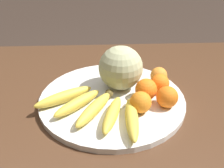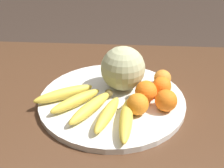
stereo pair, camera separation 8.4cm
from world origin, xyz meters
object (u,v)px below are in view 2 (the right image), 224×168
Objects in this scene: orange_front_right at (146,91)px; produce_tag at (126,102)px; banana_bunch at (92,106)px; orange_mid_center at (138,104)px; orange_front_left at (162,86)px; orange_back_left at (162,78)px; fruit_bowl at (112,99)px; orange_back_right at (166,101)px; kitchen_table at (122,118)px; melon at (123,68)px.

orange_front_right is 0.82× the size of produce_tag.
orange_front_right is (0.16, 0.07, 0.02)m from banana_bunch.
orange_front_right is at bearing 68.51° from orange_mid_center.
orange_front_left is 0.14m from orange_mid_center.
orange_mid_center is 1.11× the size of orange_back_left.
orange_back_left is (0.09, 0.17, -0.00)m from orange_mid_center.
fruit_bowl is 0.18m from orange_back_right.
kitchen_table is 0.21m from orange_back_left.
kitchen_table is 8.87× the size of melon.
melon is at bearing 56.81° from produce_tag.
kitchen_table is 0.23m from orange_back_right.
orange_front_left is 0.06m from orange_back_left.
orange_back_right is at bearing -87.04° from orange_front_left.
orange_front_right is 1.04× the size of orange_back_right.
orange_back_right is (0.06, -0.04, -0.00)m from orange_front_right.
orange_mid_center reaches higher than orange_back_left.
orange_back_right reaches higher than banana_bunch.
melon is 0.12m from orange_front_right.
banana_bunch is at bearing -179.35° from orange_mid_center.
orange_front_right is at bearing -142.04° from orange_front_left.
orange_back_left reaches higher than fruit_bowl.
banana_bunch is 4.55× the size of orange_front_right.
orange_back_left is (0.17, 0.08, 0.04)m from fruit_bowl.
fruit_bowl is 0.17m from orange_front_left.
orange_back_right is at bearing -57.15° from produce_tag.
banana_bunch is 0.25m from orange_front_left.
orange_back_right reaches higher than orange_front_left.
fruit_bowl is at bearing 105.28° from produce_tag.
produce_tag is at bearing -137.44° from orange_back_left.
melon is at bearing 179.98° from banana_bunch.
melon reaches higher than orange_front_left.
orange_back_right is at bearing 126.99° from banana_bunch.
fruit_bowl is 3.18× the size of melon.
orange_front_right is 1.17× the size of orange_back_left.
orange_back_left is 0.89× the size of orange_back_right.
orange_back_right is 0.13m from produce_tag.
orange_front_left is at bearing 37.96° from orange_front_right.
orange_mid_center reaches higher than orange_front_left.
melon is (-0.00, 0.02, 0.19)m from kitchen_table.
orange_front_left is at bearing 53.82° from orange_mid_center.
fruit_bowl is 0.12m from orange_mid_center.
kitchen_table is 20.12× the size of orange_mid_center.
orange_back_left is at bearing 17.45° from kitchen_table.
kitchen_table is 0.19m from melon.
orange_back_right is (0.17, -0.06, 0.04)m from fruit_bowl.
banana_bunch is at bearing -173.52° from orange_back_right.
orange_back_right reaches higher than fruit_bowl.
banana_bunch is 0.12m from produce_tag.
fruit_bowl is at bearing -128.31° from kitchen_table.
melon is 0.18m from banana_bunch.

